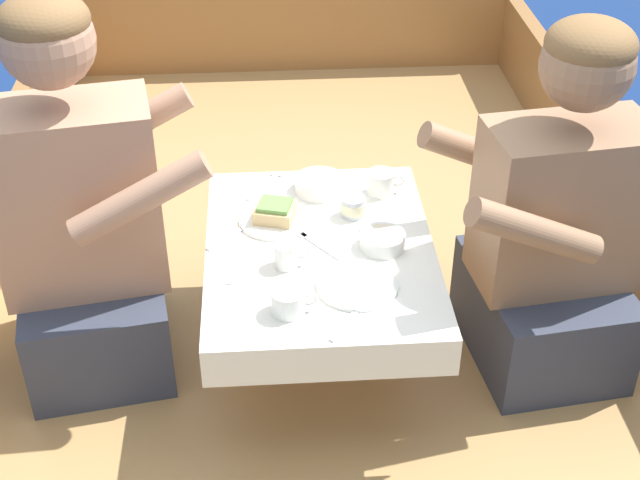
{
  "coord_description": "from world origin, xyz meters",
  "views": [
    {
      "loc": [
        -0.13,
        -1.96,
        1.92
      ],
      "look_at": [
        0.0,
        -0.12,
        0.64
      ],
      "focal_mm": 50.0,
      "sensor_mm": 36.0,
      "label": 1
    }
  ],
  "objects_px": {
    "coffee_cup_port": "(287,254)",
    "tin_can": "(353,207)",
    "person_starboard": "(554,234)",
    "person_port": "(83,227)",
    "coffee_cup_starboard": "(381,182)",
    "sandwich": "(275,212)",
    "coffee_cup_center": "(289,301)"
  },
  "relations": [
    {
      "from": "person_port",
      "to": "sandwich",
      "type": "xyz_separation_m",
      "value": [
        0.48,
        0.08,
        -0.03
      ]
    },
    {
      "from": "person_starboard",
      "to": "sandwich",
      "type": "relative_size",
      "value": 7.9
    },
    {
      "from": "person_port",
      "to": "sandwich",
      "type": "relative_size",
      "value": 8.39
    },
    {
      "from": "tin_can",
      "to": "coffee_cup_starboard",
      "type": "bearing_deg",
      "value": 50.83
    },
    {
      "from": "person_port",
      "to": "person_starboard",
      "type": "xyz_separation_m",
      "value": [
        1.18,
        -0.07,
        -0.03
      ]
    },
    {
      "from": "coffee_cup_port",
      "to": "tin_can",
      "type": "bearing_deg",
      "value": 49.0
    },
    {
      "from": "person_port",
      "to": "person_starboard",
      "type": "bearing_deg",
      "value": -12.87
    },
    {
      "from": "coffee_cup_port",
      "to": "coffee_cup_center",
      "type": "distance_m",
      "value": 0.18
    },
    {
      "from": "person_port",
      "to": "coffee_cup_starboard",
      "type": "height_order",
      "value": "person_port"
    },
    {
      "from": "person_port",
      "to": "sandwich",
      "type": "height_order",
      "value": "person_port"
    },
    {
      "from": "person_starboard",
      "to": "coffee_cup_port",
      "type": "bearing_deg",
      "value": -4.02
    },
    {
      "from": "sandwich",
      "to": "coffee_cup_center",
      "type": "height_order",
      "value": "same"
    },
    {
      "from": "person_port",
      "to": "sandwich",
      "type": "bearing_deg",
      "value": 0.51
    },
    {
      "from": "person_port",
      "to": "coffee_cup_port",
      "type": "height_order",
      "value": "person_port"
    },
    {
      "from": "person_port",
      "to": "coffee_cup_port",
      "type": "xyz_separation_m",
      "value": [
        0.5,
        -0.11,
        -0.03
      ]
    },
    {
      "from": "person_starboard",
      "to": "tin_can",
      "type": "xyz_separation_m",
      "value": [
        -0.49,
        0.18,
        -0.01
      ]
    },
    {
      "from": "coffee_cup_center",
      "to": "person_port",
      "type": "bearing_deg",
      "value": 150.06
    },
    {
      "from": "person_starboard",
      "to": "coffee_cup_port",
      "type": "distance_m",
      "value": 0.68
    },
    {
      "from": "sandwich",
      "to": "coffee_cup_starboard",
      "type": "relative_size",
      "value": 1.17
    },
    {
      "from": "person_starboard",
      "to": "tin_can",
      "type": "bearing_deg",
      "value": -26.91
    },
    {
      "from": "coffee_cup_starboard",
      "to": "coffee_cup_center",
      "type": "relative_size",
      "value": 0.96
    },
    {
      "from": "sandwich",
      "to": "tin_can",
      "type": "xyz_separation_m",
      "value": [
        0.21,
        0.02,
        -0.0
      ]
    },
    {
      "from": "coffee_cup_starboard",
      "to": "person_port",
      "type": "bearing_deg",
      "value": -164.71
    },
    {
      "from": "sandwich",
      "to": "person_port",
      "type": "bearing_deg",
      "value": -170.07
    },
    {
      "from": "tin_can",
      "to": "coffee_cup_port",
      "type": "bearing_deg",
      "value": -131.0
    },
    {
      "from": "coffee_cup_port",
      "to": "tin_can",
      "type": "relative_size",
      "value": 1.32
    },
    {
      "from": "person_port",
      "to": "coffee_cup_center",
      "type": "relative_size",
      "value": 9.45
    },
    {
      "from": "person_port",
      "to": "coffee_cup_port",
      "type": "distance_m",
      "value": 0.52
    },
    {
      "from": "coffee_cup_port",
      "to": "sandwich",
      "type": "bearing_deg",
      "value": 96.74
    },
    {
      "from": "tin_can",
      "to": "person_port",
      "type": "bearing_deg",
      "value": -171.39
    },
    {
      "from": "coffee_cup_starboard",
      "to": "tin_can",
      "type": "distance_m",
      "value": 0.14
    },
    {
      "from": "coffee_cup_starboard",
      "to": "coffee_cup_port",
      "type": "bearing_deg",
      "value": -130.4
    }
  ]
}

